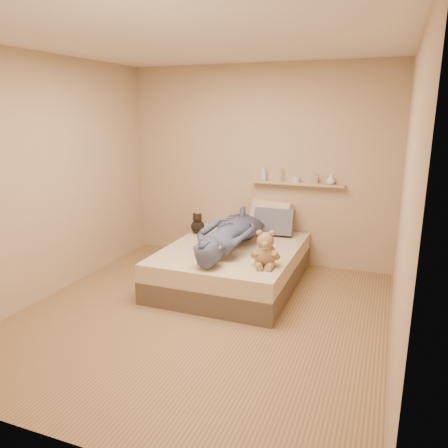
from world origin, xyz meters
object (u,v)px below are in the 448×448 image
at_px(teddy_bear, 265,251).
at_px(person, 231,232).
at_px(game_console, 213,248).
at_px(dark_plush, 198,225).
at_px(wall_shelf, 297,184).
at_px(pillow_cream, 271,217).
at_px(bed, 232,265).
at_px(pillow_grey, 274,222).

bearing_deg(teddy_bear, person, 140.26).
relative_size(game_console, dark_plush, 0.75).
distance_m(person, wall_shelf, 1.19).
xyz_separation_m(dark_plush, pillow_cream, (0.87, 0.43, 0.08)).
bearing_deg(teddy_bear, game_console, -170.27).
distance_m(teddy_bear, person, 0.70).
bearing_deg(dark_plush, bed, -32.21).
xyz_separation_m(dark_plush, pillow_grey, (0.94, 0.29, 0.05)).
xyz_separation_m(teddy_bear, dark_plush, (-1.17, 0.89, -0.04)).
bearing_deg(pillow_cream, wall_shelf, 14.22).
bearing_deg(pillow_cream, person, -105.53).
bearing_deg(game_console, wall_shelf, 69.81).
height_order(pillow_cream, wall_shelf, wall_shelf).
bearing_deg(game_console, teddy_bear, 9.73).
relative_size(bed, pillow_cream, 3.45).
height_order(person, wall_shelf, wall_shelf).
xyz_separation_m(game_console, pillow_cream, (0.24, 1.42, 0.03)).
height_order(pillow_cream, person, pillow_cream).
relative_size(game_console, pillow_grey, 0.41).
xyz_separation_m(pillow_grey, wall_shelf, (0.24, 0.22, 0.48)).
height_order(game_console, wall_shelf, wall_shelf).
height_order(game_console, person, person).
height_order(dark_plush, person, person).
bearing_deg(dark_plush, pillow_cream, 26.49).
height_order(bed, wall_shelf, wall_shelf).
relative_size(game_console, pillow_cream, 0.37).
xyz_separation_m(game_console, wall_shelf, (0.55, 1.50, 0.48)).
distance_m(bed, game_console, 0.71).
relative_size(pillow_grey, person, 0.30).
bearing_deg(bed, wall_shelf, 58.82).
relative_size(bed, teddy_bear, 4.84).
bearing_deg(bed, pillow_cream, 73.98).
relative_size(pillow_cream, pillow_grey, 1.10).
relative_size(dark_plush, pillow_grey, 0.55).
xyz_separation_m(game_console, dark_plush, (-0.63, 0.98, -0.05)).
relative_size(teddy_bear, pillow_cream, 0.71).
bearing_deg(person, teddy_bear, 140.70).
height_order(bed, person, person).
bearing_deg(bed, teddy_bear, -42.71).
bearing_deg(teddy_bear, bed, 137.29).
bearing_deg(wall_shelf, pillow_grey, -137.14).
bearing_deg(pillow_cream, pillow_grey, -61.60).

